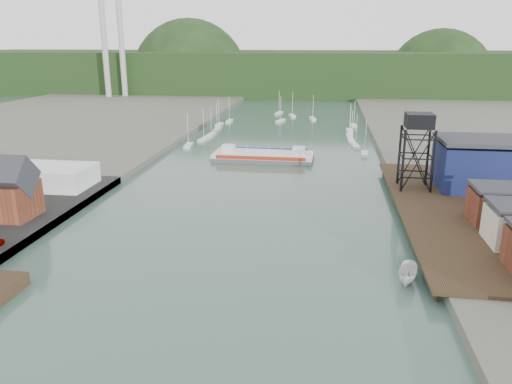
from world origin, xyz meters
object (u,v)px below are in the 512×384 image
(lift_tower, at_px, (419,125))
(motorboat, at_px, (408,275))
(harbor_building, at_px, (0,193))
(chain_ferry, at_px, (263,156))

(lift_tower, xyz_separation_m, motorboat, (-6.98, -41.41, -14.42))
(harbor_building, xyz_separation_m, motorboat, (70.02, -13.41, -4.85))
(harbor_building, height_order, chain_ferry, harbor_building)
(harbor_building, distance_m, chain_ferry, 71.54)
(lift_tower, relative_size, motorboat, 2.51)
(lift_tower, relative_size, chain_ferry, 0.56)
(motorboat, bearing_deg, lift_tower, 95.53)
(harbor_building, relative_size, motorboat, 1.91)
(lift_tower, distance_m, chain_ferry, 49.87)
(harbor_building, relative_size, chain_ferry, 0.43)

